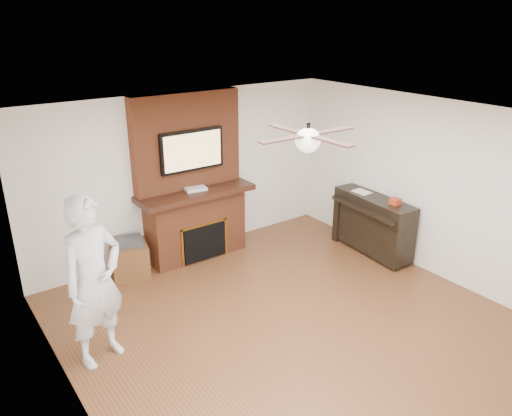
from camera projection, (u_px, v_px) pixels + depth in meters
room_shell at (304, 236)px, 5.49m from camera, size 5.36×5.86×2.86m
fireplace at (193, 194)px, 7.51m from camera, size 1.78×0.64×2.50m
tv at (192, 150)px, 7.23m from camera, size 1.00×0.08×0.60m
ceiling_fan at (308, 139)px, 5.10m from camera, size 1.21×1.21×0.31m
person at (94, 281)px, 5.17m from camera, size 0.80×0.65×1.88m
side_table at (130, 258)px, 7.13m from camera, size 0.61×0.61×0.58m
piano at (372, 223)px, 7.74m from camera, size 0.63×1.44×1.01m
cable_box at (196, 189)px, 7.40m from camera, size 0.33×0.22×0.04m
candle_orange at (192, 257)px, 7.60m from camera, size 0.07×0.07×0.13m
candle_green at (202, 255)px, 7.70m from camera, size 0.07×0.07×0.09m
candle_cream at (209, 253)px, 7.76m from camera, size 0.08×0.08×0.10m
candle_blue at (211, 252)px, 7.81m from camera, size 0.06×0.06×0.08m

